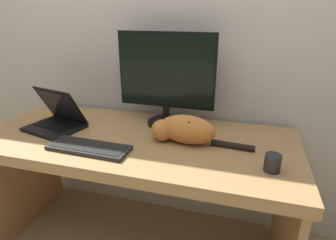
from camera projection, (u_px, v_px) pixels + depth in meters
name	position (u px, v px, depth m)	size (l,w,h in m)	color
wall_back	(158.00, 31.00, 1.74)	(6.40, 0.06, 2.60)	silver
desk	(136.00, 160.00, 1.61)	(1.75, 0.75, 0.77)	#A37A4C
monitor	(166.00, 79.00, 1.63)	(0.57, 0.23, 0.55)	black
laptop	(57.00, 120.00, 1.65)	(0.35, 0.31, 0.24)	black
external_keyboard	(89.00, 148.00, 1.41)	(0.42, 0.16, 0.02)	black
cat	(184.00, 129.00, 1.46)	(0.54, 0.16, 0.15)	#C67A38
coffee_mug	(272.00, 163.00, 1.21)	(0.07, 0.07, 0.08)	#232328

